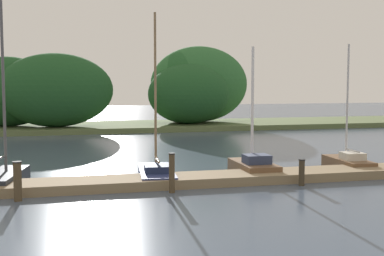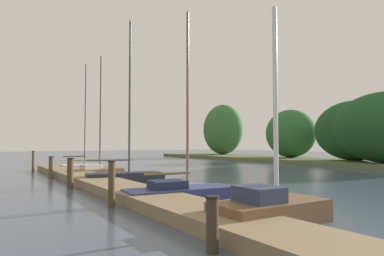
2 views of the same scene
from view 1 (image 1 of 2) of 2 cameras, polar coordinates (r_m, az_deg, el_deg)
dock_pier at (r=19.28m, az=-11.70°, el=-6.12°), size 27.59×1.80×0.35m
far_shore at (r=43.03m, az=-15.56°, el=3.68°), size 66.76×8.14×7.57m
sailboat_2 at (r=20.86m, az=-19.73°, el=-4.78°), size 1.69×3.89×8.08m
sailboat_3 at (r=20.82m, az=-3.94°, el=-4.79°), size 1.70×4.15×6.59m
sailboat_4 at (r=21.93m, az=6.68°, el=-4.12°), size 1.41×3.14×5.33m
sailboat_5 at (r=24.17m, az=16.63°, el=-3.56°), size 1.29×3.20×5.53m
mooring_piling_2 at (r=17.97m, az=-18.54°, el=-5.53°), size 0.30×0.30×1.31m
mooring_piling_3 at (r=18.29m, az=-2.22°, el=-4.92°), size 0.24×0.24×1.41m
mooring_piling_4 at (r=20.01m, az=11.91°, el=-4.75°), size 0.25×0.25×1.00m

